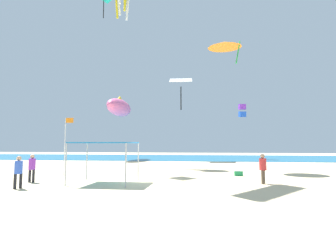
% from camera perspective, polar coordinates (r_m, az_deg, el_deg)
% --- Properties ---
extents(ground, '(110.00, 110.00, 0.10)m').
position_cam_1_polar(ground, '(17.18, -4.04, -13.04)').
color(ground, beige).
extents(ocean_strip, '(110.00, 20.62, 0.03)m').
position_cam_1_polar(ocean_strip, '(46.72, 3.44, -8.27)').
color(ocean_strip, '#1E6B93').
rests_on(ocean_strip, ground).
extents(canopy_tent, '(3.30, 2.76, 2.27)m').
position_cam_1_polar(canopy_tent, '(16.75, -12.35, -5.56)').
color(canopy_tent, '#B2B2B7').
rests_on(canopy_tent, ground).
extents(person_near_tent, '(0.38, 0.39, 1.58)m').
position_cam_1_polar(person_near_tent, '(16.12, -27.42, -9.43)').
color(person_near_tent, black).
rests_on(person_near_tent, ground).
extents(person_leftmost, '(0.39, 0.41, 1.62)m').
position_cam_1_polar(person_leftmost, '(16.90, 18.21, -9.49)').
color(person_leftmost, brown).
rests_on(person_leftmost, ground).
extents(person_central, '(0.41, 0.37, 1.58)m').
position_cam_1_polar(person_central, '(18.36, -25.26, -8.99)').
color(person_central, black).
rests_on(person_central, ground).
extents(banner_flag, '(0.61, 0.06, 4.00)m').
position_cam_1_polar(banner_flag, '(21.52, -19.53, -4.74)').
color(banner_flag, silver).
rests_on(banner_flag, ground).
extents(cooler_box, '(0.57, 0.37, 0.35)m').
position_cam_1_polar(cooler_box, '(20.69, 13.74, -11.01)').
color(cooler_box, '#1E8C4C').
rests_on(cooler_box, ground).
extents(kite_diamond_white, '(3.24, 3.09, 4.66)m').
position_cam_1_polar(kite_diamond_white, '(39.79, 2.56, 6.67)').
color(kite_diamond_white, white).
extents(kite_box_purple, '(1.06, 1.13, 2.00)m').
position_cam_1_polar(kite_box_purple, '(43.83, 14.44, 0.96)').
color(kite_box_purple, purple).
extents(kite_delta_orange, '(4.05, 4.06, 2.35)m').
position_cam_1_polar(kite_delta_orange, '(26.72, 11.12, 13.56)').
color(kite_delta_orange, orange).
extents(kite_inflatable_pink, '(2.81, 8.19, 3.13)m').
position_cam_1_polar(kite_inflatable_pink, '(41.53, -9.57, 1.57)').
color(kite_inflatable_pink, pink).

